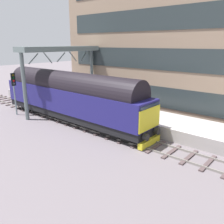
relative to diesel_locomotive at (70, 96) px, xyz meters
name	(u,v)px	position (x,y,z in m)	size (l,w,h in m)	color
ground_plane	(128,139)	(0.00, -6.79, -2.48)	(140.00, 140.00, 0.00)	slate
track_main	(128,138)	(0.00, -6.79, -2.42)	(2.50, 60.00, 0.15)	gray
station_platform	(153,122)	(3.60, -6.79, -1.98)	(4.00, 44.00, 1.01)	#AAA3A1
station_building	(224,20)	(9.54, -9.93, 6.65)	(5.44, 35.25, 18.25)	gray
diesel_locomotive	(70,96)	(0.00, 0.00, 0.00)	(2.74, 17.67, 4.68)	black
signal_post_mid	(14,88)	(-2.25, 5.90, 0.34)	(0.44, 0.22, 4.31)	gray
overhead_footbridge	(61,54)	(2.05, 3.60, 3.59)	(9.30, 2.00, 6.83)	slate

